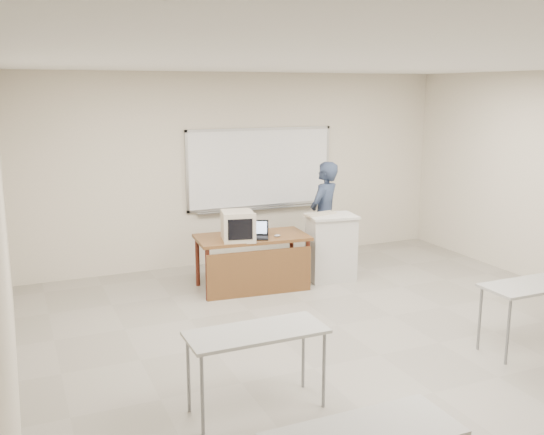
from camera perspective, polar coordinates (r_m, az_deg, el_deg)
name	(u,v)px	position (r m, az deg, el deg)	size (l,w,h in m)	color
floor	(379,355)	(6.63, 10.08, -12.66)	(7.00, 8.00, 0.01)	gray
whiteboard	(260,169)	(9.77, -1.09, 4.57)	(2.48, 0.10, 1.31)	white
student_desks	(473,344)	(5.40, 18.44, -11.21)	(4.40, 2.20, 0.73)	gray
instructor_desk	(255,251)	(8.34, -1.60, -3.18)	(1.54, 0.77, 0.75)	brown
podium	(331,247)	(8.88, 5.58, -2.79)	(0.69, 0.50, 0.96)	beige
crt_monitor	(238,226)	(8.15, -3.21, -0.77)	(0.43, 0.48, 0.41)	#B2A792
laptop	(255,234)	(8.27, -1.56, -1.55)	(0.31, 0.29, 0.23)	black
mouse	(277,236)	(8.32, 0.51, -1.72)	(0.09, 0.06, 0.03)	gray
keyboard	(320,214)	(8.76, 4.53, 0.34)	(0.49, 0.16, 0.03)	#B2A792
presenter	(324,216)	(9.32, 4.94, 0.16)	(0.61, 0.40, 1.67)	black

